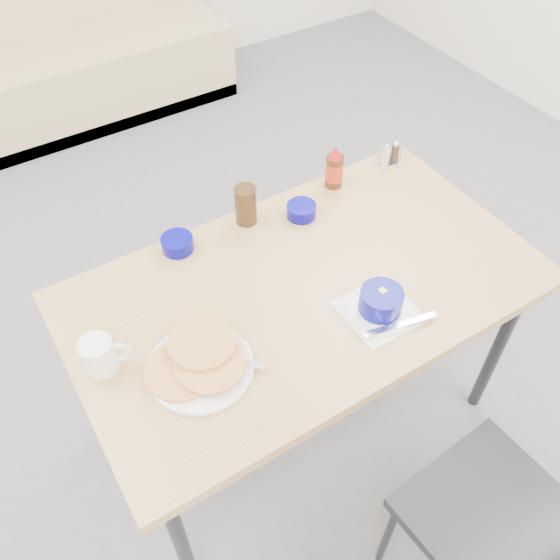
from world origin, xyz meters
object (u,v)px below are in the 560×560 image
grits_setting (381,304)px  amber_tumbler (246,205)px  condiment_caddy (390,154)px  booth_bench (66,60)px  creamer_bowl (177,244)px  butter_bowl (301,211)px  dining_table (305,298)px  pancake_plate (199,363)px  coffee_mug (100,355)px  syrup_bottle (334,169)px  diner_chair (530,533)px

grits_setting → amber_tumbler: amber_tumbler is taller
grits_setting → condiment_caddy: (0.47, 0.54, -0.00)m
booth_bench → amber_tumbler: size_ratio=14.23×
booth_bench → amber_tumbler: booth_bench is taller
creamer_bowl → butter_bowl: (0.41, -0.07, -0.00)m
butter_bowl → condiment_caddy: condiment_caddy is taller
booth_bench → dining_table: size_ratio=1.36×
pancake_plate → creamer_bowl: size_ratio=2.88×
coffee_mug → syrup_bottle: bearing=17.3°
dining_table → butter_bowl: bearing=59.0°
pancake_plate → booth_bench: bearing=81.4°
booth_bench → pancake_plate: 2.69m
diner_chair → pancake_plate: (-0.53, 0.74, 0.24)m
coffee_mug → amber_tumbler: (0.60, 0.30, 0.02)m
pancake_plate → coffee_mug: size_ratio=2.30×
pancake_plate → grits_setting: 0.53m
creamer_bowl → butter_bowl: bearing=-10.2°
grits_setting → syrup_bottle: syrup_bottle is taller
dining_table → creamer_bowl: size_ratio=13.88×
grits_setting → syrup_bottle: size_ratio=1.39×
booth_bench → creamer_bowl: (-0.26, -2.19, 0.43)m
dining_table → pancake_plate: bearing=-166.7°
butter_bowl → booth_bench: bearing=94.0°
creamer_bowl → amber_tumbler: bearing=0.0°
diner_chair → coffee_mug: (-0.74, 0.88, 0.27)m
pancake_plate → condiment_caddy: 1.08m
diner_chair → butter_bowl: 1.13m
pancake_plate → condiment_caddy: size_ratio=2.88×
dining_table → grits_setting: 0.25m
dining_table → syrup_bottle: 0.50m
butter_bowl → condiment_caddy: bearing=9.8°
grits_setting → coffee_mug: bearing=161.8°
grits_setting → amber_tumbler: size_ratio=1.67×
butter_bowl → condiment_caddy: size_ratio=0.97×
diner_chair → creamer_bowl: diner_chair is taller
coffee_mug → diner_chair: bearing=-50.0°
diner_chair → coffee_mug: 1.18m
dining_table → condiment_caddy: condiment_caddy is taller
booth_bench → coffee_mug: bearing=-103.8°
creamer_bowl → condiment_caddy: 0.85m
booth_bench → dining_table: bearing=-90.0°
coffee_mug → syrup_bottle: 1.00m
booth_bench → pancake_plate: booth_bench is taller
diner_chair → grits_setting: 0.69m
condiment_caddy → pancake_plate: bearing=-144.8°
dining_table → condiment_caddy: (0.59, 0.34, 0.10)m
diner_chair → syrup_bottle: size_ratio=5.87×
coffee_mug → grits_setting: size_ratio=0.57×
butter_bowl → amber_tumbler: bearing=155.9°
coffee_mug → condiment_caddy: 1.24m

